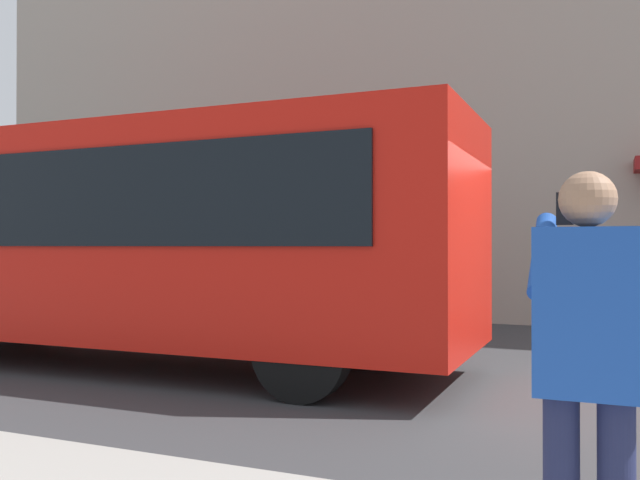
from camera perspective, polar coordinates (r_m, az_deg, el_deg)
ground_plane at (r=7.47m, az=16.55°, el=-12.48°), size 60.00×60.00×0.00m
building_facade_far at (r=14.76m, az=19.67°, el=17.03°), size 28.00×1.55×12.00m
red_bus at (r=9.25m, az=-15.93°, el=0.33°), size 9.05×2.54×3.08m
pedestrian_photographer at (r=2.87m, az=21.81°, el=-8.80°), size 0.53×0.52×1.70m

